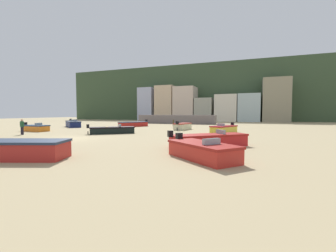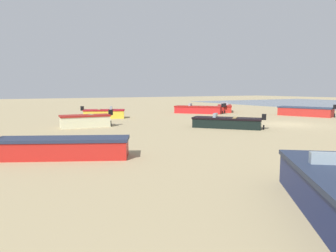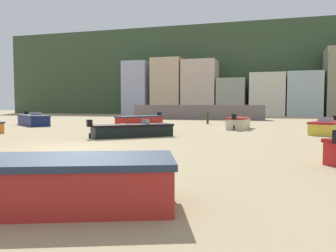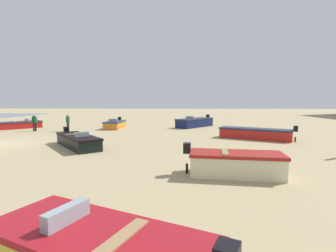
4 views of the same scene
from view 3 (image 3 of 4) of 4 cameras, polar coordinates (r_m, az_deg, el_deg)
ground_plane at (r=15.34m, az=-16.02°, el=-3.62°), size 160.00×160.00×0.00m
headland_hill at (r=79.58m, az=10.16°, el=8.22°), size 90.00×32.00×16.71m
harbor_pier at (r=43.70m, az=5.05°, el=2.32°), size 16.54×2.40×1.82m
townhouse_far_left at (r=64.43m, az=-4.84°, el=6.25°), size 4.55×6.58×9.72m
townhouse_left at (r=62.42m, az=0.11°, el=6.52°), size 5.27×6.15×10.09m
townhouse_centre_left at (r=61.24m, az=5.45°, el=6.33°), size 5.84×6.50×9.60m
townhouse_centre at (r=60.47m, az=10.62°, el=4.75°), size 4.71×6.59×6.29m
townhouse_centre_right at (r=59.47m, az=16.21°, el=5.07°), size 5.64×5.08×7.09m
townhouse_right at (r=59.93m, az=21.71°, el=4.98°), size 5.38×5.43×7.15m
boat_cream_0 at (r=27.15m, az=11.69°, el=0.51°), size 1.75×3.81×1.21m
boat_black_2 at (r=20.04m, az=-6.00°, el=-0.73°), size 4.53×4.15×1.06m
boat_red_3 at (r=6.77m, az=-21.73°, el=-8.83°), size 5.44×3.42×1.24m
boat_red_6 at (r=32.54m, az=-4.71°, el=1.00°), size 3.46×5.24×1.14m
boat_yellow_7 at (r=24.09m, az=25.19°, el=-0.22°), size 2.86×4.08×1.14m
boat_navy_8 at (r=33.25m, az=-21.61°, el=0.93°), size 4.97×4.42×1.27m
mooring_post_near_water at (r=33.40m, az=6.65°, el=1.33°), size 0.21×0.21×1.15m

